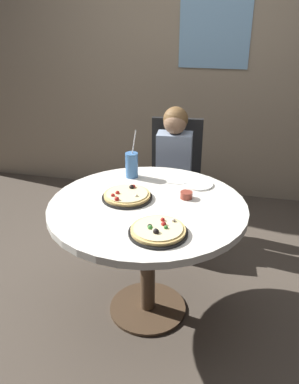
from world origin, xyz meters
TOP-DOWN VIEW (x-y plane):
  - ground_plane at (0.00, 0.00)m, footprint 8.00×8.00m
  - wall_with_window at (0.00, 1.87)m, footprint 5.20×0.14m
  - dining_table at (0.00, 0.00)m, footprint 1.10×1.10m
  - chair_wooden at (-0.01, 0.99)m, footprint 0.43×0.43m
  - diner_child at (0.01, 0.81)m, footprint 0.28×0.42m
  - pizza_veggie at (-0.13, 0.04)m, footprint 0.29×0.29m
  - pizza_cheese at (0.12, -0.29)m, footprint 0.29×0.29m
  - soda_cup at (-0.18, 0.35)m, footprint 0.08×0.08m
  - sauce_bowl at (0.20, 0.12)m, footprint 0.07×0.07m
  - plate_small at (0.25, 0.31)m, footprint 0.18×0.18m

SIDE VIEW (x-z plane):
  - ground_plane at x=0.00m, z-range 0.00..0.00m
  - diner_child at x=0.01m, z-range -0.06..1.02m
  - chair_wooden at x=-0.01m, z-range 0.06..1.01m
  - dining_table at x=0.00m, z-range 0.26..1.01m
  - plate_small at x=0.25m, z-range 0.75..0.76m
  - pizza_veggie at x=-0.13m, z-range 0.74..0.79m
  - pizza_cheese at x=0.12m, z-range 0.74..0.79m
  - sauce_bowl at x=0.20m, z-range 0.75..0.79m
  - soda_cup at x=-0.18m, z-range 0.68..0.98m
  - wall_with_window at x=0.00m, z-range 0.00..2.90m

